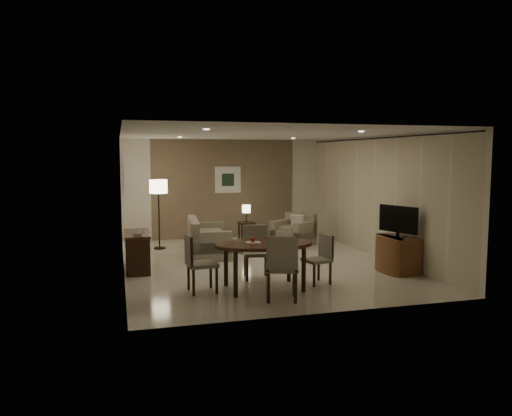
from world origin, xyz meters
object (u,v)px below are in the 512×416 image
object	(u,v)px
side_table	(246,232)
console_desk	(137,252)
chair_far	(257,253)
tv_cabinet	(398,254)
floor_lamp	(159,214)
chair_near	(282,267)
dining_table	(264,266)
chair_left	(202,264)
chair_right	(317,259)
sofa	(209,237)
armchair	(293,230)

from	to	relation	value
side_table	console_desk	bearing A→B (deg)	-137.43
console_desk	chair_far	world-z (taller)	chair_far
tv_cabinet	floor_lamp	distance (m)	5.69
chair_near	floor_lamp	size ratio (longest dim) A/B	0.62
dining_table	chair_left	world-z (taller)	chair_left
console_desk	floor_lamp	distance (m)	2.34
chair_near	chair_right	size ratio (longest dim) A/B	1.20
chair_far	sofa	bearing A→B (deg)	109.41
dining_table	side_table	world-z (taller)	dining_table
armchair	floor_lamp	distance (m)	3.37
side_table	armchair	bearing A→B (deg)	-41.10
chair_near	sofa	size ratio (longest dim) A/B	0.59
tv_cabinet	dining_table	xyz separation A→B (m)	(-2.87, -0.49, 0.05)
chair_near	chair_right	world-z (taller)	chair_near
console_desk	armchair	bearing A→B (deg)	24.68
chair_far	floor_lamp	world-z (taller)	floor_lamp
chair_left	side_table	distance (m)	4.98
side_table	chair_near	bearing A→B (deg)	-98.55
chair_left	armchair	size ratio (longest dim) A/B	1.09
tv_cabinet	chair_near	world-z (taller)	chair_near
chair_near	sofa	distance (m)	3.91
console_desk	tv_cabinet	world-z (taller)	console_desk
chair_near	dining_table	bearing A→B (deg)	-65.55
console_desk	side_table	xyz separation A→B (m)	(2.91, 2.68, -0.12)
dining_table	sofa	bearing A→B (deg)	96.71
dining_table	chair_left	bearing A→B (deg)	175.44
tv_cabinet	side_table	size ratio (longest dim) A/B	1.75
armchair	chair_left	bearing A→B (deg)	-74.06
chair_near	tv_cabinet	bearing A→B (deg)	-139.97
tv_cabinet	armchair	xyz separation A→B (m)	(-0.97, 3.30, 0.04)
chair_far	floor_lamp	xyz separation A→B (m)	(-1.48, 3.49, 0.36)
console_desk	chair_near	world-z (taller)	chair_near
tv_cabinet	chair_near	xyz separation A→B (m)	(-2.78, -1.18, 0.17)
chair_left	side_table	world-z (taller)	chair_left
console_desk	chair_far	bearing A→B (deg)	-31.30
chair_far	chair_right	bearing A→B (deg)	-25.29
floor_lamp	chair_near	bearing A→B (deg)	-72.95
chair_right	dining_table	bearing A→B (deg)	-98.39
sofa	armchair	size ratio (longest dim) A/B	1.98
tv_cabinet	armchair	distance (m)	3.44
armchair	console_desk	bearing A→B (deg)	-101.01
floor_lamp	dining_table	bearing A→B (deg)	-71.46
chair_near	sofa	bearing A→B (deg)	-66.10
tv_cabinet	sofa	size ratio (longest dim) A/B	0.51
armchair	side_table	xyz separation A→B (m)	(-1.00, 0.88, -0.14)
tv_cabinet	chair_far	distance (m)	2.81
dining_table	armchair	size ratio (longest dim) A/B	1.90
console_desk	chair_near	size ratio (longest dim) A/B	1.15
tv_cabinet	floor_lamp	size ratio (longest dim) A/B	0.53
tv_cabinet	side_table	distance (m)	4.62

